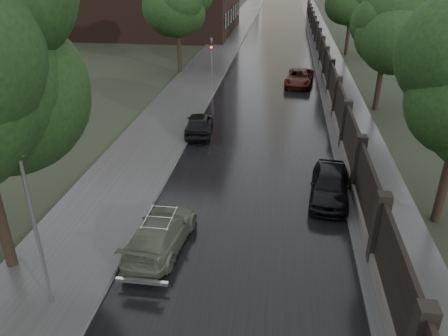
% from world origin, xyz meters
% --- Properties ---
extents(fence_right, '(0.45, 75.72, 2.70)m').
position_xyz_m(fence_right, '(4.60, 32.01, 1.01)').
color(fence_right, '#383533').
rests_on(fence_right, ground).
extents(tree_left_far, '(4.25, 4.25, 7.39)m').
position_xyz_m(tree_left_far, '(-8.00, 30.00, 5.24)').
color(tree_left_far, black).
rests_on(tree_left_far, ground).
extents(tree_right_b, '(4.08, 4.08, 7.01)m').
position_xyz_m(tree_right_b, '(7.50, 22.00, 4.95)').
color(tree_right_b, black).
rests_on(tree_right_b, ground).
extents(tree_right_c, '(4.08, 4.08, 7.01)m').
position_xyz_m(tree_right_c, '(7.50, 40.00, 4.95)').
color(tree_right_c, black).
rests_on(tree_right_c, ground).
extents(lamp_post, '(0.25, 0.12, 5.11)m').
position_xyz_m(lamp_post, '(-5.40, 1.50, 2.67)').
color(lamp_post, '#59595E').
rests_on(lamp_post, ground).
extents(traffic_light, '(0.16, 0.32, 4.00)m').
position_xyz_m(traffic_light, '(-4.30, 24.99, 2.40)').
color(traffic_light, '#59595E').
rests_on(traffic_light, ground).
extents(volga_sedan, '(2.12, 4.39, 1.23)m').
position_xyz_m(volga_sedan, '(-2.89, 4.83, 0.62)').
color(volga_sedan, '#495040').
rests_on(volga_sedan, ground).
extents(hatchback_left, '(1.85, 3.88, 1.28)m').
position_xyz_m(hatchback_left, '(-3.60, 15.93, 0.64)').
color(hatchback_left, black).
rests_on(hatchback_left, ground).
extents(car_right_near, '(2.00, 4.18, 1.38)m').
position_xyz_m(car_right_near, '(3.40, 9.22, 0.69)').
color(car_right_near, black).
rests_on(car_right_near, ground).
extents(car_right_far, '(2.55, 4.67, 1.24)m').
position_xyz_m(car_right_far, '(2.43, 27.49, 0.62)').
color(car_right_far, '#340D0B').
rests_on(car_right_far, ground).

